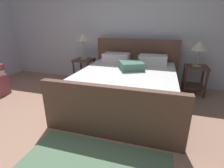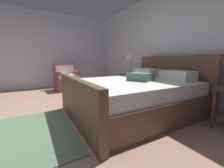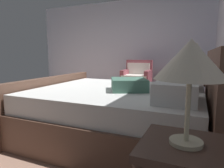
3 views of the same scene
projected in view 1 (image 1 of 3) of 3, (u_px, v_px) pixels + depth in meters
ground_plane at (62, 153)px, 1.98m from camera, size 6.35×5.46×0.02m
wall_back at (122, 27)px, 4.02m from camera, size 6.47×0.12×2.67m
bed at (127, 85)px, 3.11m from camera, size 1.87×2.22×1.09m
nightstand_right at (195, 75)px, 3.47m from camera, size 0.44×0.44×0.60m
table_lamp_right at (200, 46)px, 3.27m from camera, size 0.33×0.33×0.51m
nightstand_left at (84, 67)px, 4.14m from camera, size 0.44×0.44×0.60m
table_lamp_left at (83, 37)px, 3.90m from camera, size 0.27×0.27×0.63m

